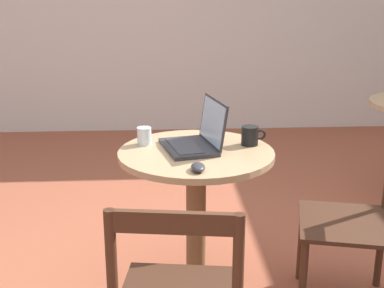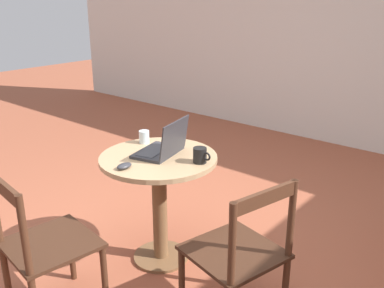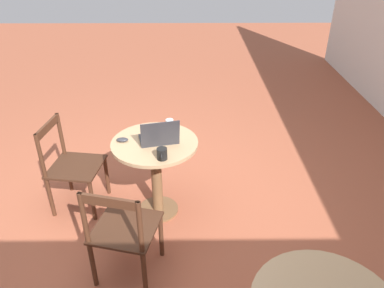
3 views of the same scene
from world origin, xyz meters
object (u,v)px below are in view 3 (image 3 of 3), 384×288
cafe_table_near (156,160)px  chair_near_front (71,166)px  mug (162,154)px  mouse (122,140)px  laptop (159,137)px  chair_near_right (124,231)px  drinking_glass (170,124)px

cafe_table_near → chair_near_front: chair_near_front is taller
mug → mouse: bearing=-128.4°
laptop → mouse: size_ratio=3.67×
laptop → mouse: bearing=-92.5°
cafe_table_near → mouse: (-0.01, -0.27, 0.20)m
mug → chair_near_right: bearing=-28.9°
mouse → mug: 0.45m
cafe_table_near → mug: 0.36m
mouse → drinking_glass: 0.46m
chair_near_right → mouse: (-0.75, -0.09, 0.32)m
laptop → mug: laptop is taller
cafe_table_near → drinking_glass: bearing=154.3°
mug → drinking_glass: bearing=175.9°
cafe_table_near → mouse: mouse is taller
mug → drinking_glass: 0.52m
cafe_table_near → mug: size_ratio=6.15×
chair_near_front → laptop: size_ratio=2.32×
chair_near_right → mouse: size_ratio=8.53×
chair_near_right → drinking_glass: chair_near_right is taller
chair_near_front → drinking_glass: bearing=98.6°
laptop → cafe_table_near: bearing=-94.6°
chair_near_right → mug: chair_near_right is taller
chair_near_right → laptop: bearing=163.4°
mouse → laptop: bearing=87.5°
drinking_glass → chair_near_front: bearing=-81.4°
cafe_table_near → laptop: (0.00, 0.04, 0.23)m
drinking_glass → cafe_table_near: bearing=-25.7°
laptop → mug: (0.27, 0.04, -0.00)m
mouse → drinking_glass: size_ratio=1.17×
drinking_glass → chair_near_right: bearing=-16.8°
cafe_table_near → chair_near_right: bearing=-13.6°
drinking_glass → mouse: bearing=-58.9°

